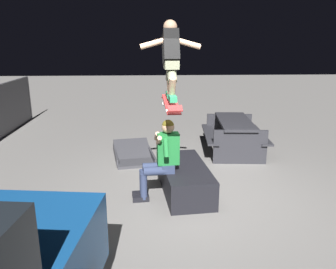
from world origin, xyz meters
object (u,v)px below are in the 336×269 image
kicker_ramp (133,155)px  picnic_table_back (234,131)px  ledge_box_main (184,178)px  skateboard (171,104)px  skater_airborne (171,56)px  person_sitting_on_ledge (161,156)px

kicker_ramp → picnic_table_back: (0.31, -2.27, 0.44)m
ledge_box_main → skateboard: 1.40m
skater_airborne → picnic_table_back: (2.30, -1.58, -1.75)m
skateboard → ledge_box_main: bearing=-36.3°
ledge_box_main → picnic_table_back: (2.02, -1.33, 0.27)m
skateboard → skater_airborne: 0.69m
ledge_box_main → skateboard: bearing=143.7°
person_sitting_on_ledge → skateboard: (-0.12, -0.14, 0.85)m
kicker_ramp → picnic_table_back: 2.34m
person_sitting_on_ledge → skateboard: 0.87m
ledge_box_main → person_sitting_on_ledge: size_ratio=1.24×
skateboard → picnic_table_back: skateboard is taller
skater_airborne → ledge_box_main: bearing=-41.8°
ledge_box_main → person_sitting_on_ledge: person_sitting_on_ledge is taller
ledge_box_main → kicker_ramp: bearing=29.1°
skater_airborne → kicker_ramp: bearing=19.3°
picnic_table_back → kicker_ramp: bearing=97.8°
kicker_ramp → picnic_table_back: picnic_table_back is taller
skateboard → kicker_ramp: size_ratio=0.73×
skateboard → skater_airborne: skater_airborne is taller
person_sitting_on_ledge → skater_airborne: skater_airborne is taller
person_sitting_on_ledge → picnic_table_back: person_sitting_on_ledge is taller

